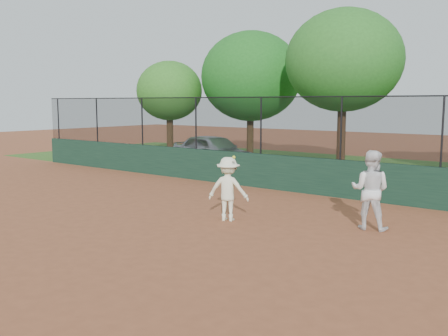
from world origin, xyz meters
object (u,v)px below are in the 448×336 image
Objects in this scene: parked_car at (213,152)px; tree_2 at (343,61)px; tree_0 at (169,91)px; tree_1 at (251,77)px; player_second at (370,190)px; player_main at (228,189)px.

parked_car is 6.85m from tree_2.
tree_1 reaches higher than tree_0.
parked_car is at bearing -23.04° from tree_0.
tree_1 reaches higher than parked_car.
player_second reaches higher than player_main.
tree_1 is 0.95× the size of tree_2.
tree_0 reaches higher than player_second.
player_second is at bearing -109.38° from parked_car.
player_main is at bearing -82.00° from tree_2.
tree_0 is (-11.13, 9.49, 2.78)m from player_main.
player_main is 13.35m from tree_1.
parked_car is 0.68× the size of tree_2.
parked_car is 2.44× the size of player_second.
player_second is (9.75, -6.18, 0.16)m from parked_car.
tree_2 is at bearing 0.98° from tree_0.
player_second is 1.09× the size of player_main.
player_main is 10.50m from tree_2.
tree_0 is 0.76× the size of tree_2.
parked_car is 0.71× the size of tree_1.
parked_car is 4.85m from tree_1.
tree_2 reaches higher than tree_0.
tree_1 is at bearing -52.34° from player_second.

